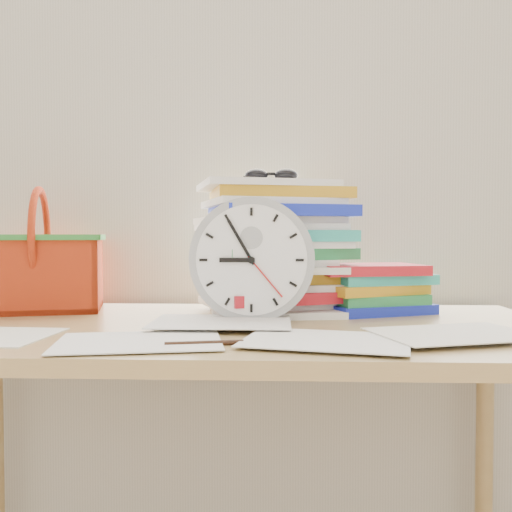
{
  "coord_description": "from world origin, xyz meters",
  "views": [
    {
      "loc": [
        0.12,
        0.41,
        0.93
      ],
      "look_at": [
        0.07,
        1.6,
        0.89
      ],
      "focal_mm": 40.0,
      "sensor_mm": 36.0,
      "label": 1
    }
  ],
  "objects_px": {
    "desk": "(224,359)",
    "book_stack": "(375,288)",
    "paper_stack": "(273,248)",
    "basket": "(40,250)",
    "clock": "(252,259)"
  },
  "relations": [
    {
      "from": "desk",
      "to": "book_stack",
      "type": "bearing_deg",
      "value": 29.58
    },
    {
      "from": "desk",
      "to": "paper_stack",
      "type": "height_order",
      "value": "paper_stack"
    },
    {
      "from": "paper_stack",
      "to": "book_stack",
      "type": "relative_size",
      "value": 1.29
    },
    {
      "from": "desk",
      "to": "book_stack",
      "type": "distance_m",
      "value": 0.42
    },
    {
      "from": "desk",
      "to": "basket",
      "type": "bearing_deg",
      "value": 156.98
    },
    {
      "from": "clock",
      "to": "book_stack",
      "type": "height_order",
      "value": "clock"
    },
    {
      "from": "paper_stack",
      "to": "basket",
      "type": "height_order",
      "value": "paper_stack"
    },
    {
      "from": "paper_stack",
      "to": "clock",
      "type": "height_order",
      "value": "paper_stack"
    },
    {
      "from": "book_stack",
      "to": "paper_stack",
      "type": "bearing_deg",
      "value": -179.54
    },
    {
      "from": "book_stack",
      "to": "basket",
      "type": "distance_m",
      "value": 0.83
    },
    {
      "from": "paper_stack",
      "to": "basket",
      "type": "relative_size",
      "value": 1.18
    },
    {
      "from": "desk",
      "to": "basket",
      "type": "xyz_separation_m",
      "value": [
        -0.48,
        0.2,
        0.22
      ]
    },
    {
      "from": "paper_stack",
      "to": "book_stack",
      "type": "distance_m",
      "value": 0.26
    },
    {
      "from": "desk",
      "to": "paper_stack",
      "type": "bearing_deg",
      "value": 62.62
    },
    {
      "from": "clock",
      "to": "basket",
      "type": "height_order",
      "value": "basket"
    }
  ]
}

